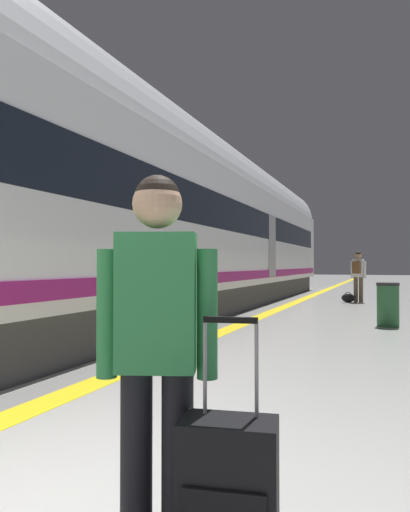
{
  "coord_description": "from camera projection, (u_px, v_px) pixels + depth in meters",
  "views": [
    {
      "loc": [
        1.72,
        -1.16,
        1.29
      ],
      "look_at": [
        -1.13,
        5.93,
        1.43
      ],
      "focal_mm": 32.1,
      "sensor_mm": 36.0,
      "label": 1
    }
  ],
  "objects": [
    {
      "name": "safety_line_strip",
      "position": [
        261.0,
        316.0,
        11.44
      ],
      "size": [
        0.36,
        80.0,
        0.01
      ],
      "primitive_type": "cube",
      "color": "yellow",
      "rests_on": "ground"
    },
    {
      "name": "passenger_near",
      "position": [
        358.0,
        272.0,
        15.72
      ],
      "size": [
        0.52,
        0.41,
        1.74
      ],
      "color": "brown",
      "rests_on": "ground"
    },
    {
      "name": "rolling_suitcase_foreground",
      "position": [
        228.0,
        501.0,
        1.76
      ],
      "size": [
        0.41,
        0.29,
        1.08
      ],
      "color": "black",
      "rests_on": "ground"
    },
    {
      "name": "duffel_bag_near",
      "position": [
        348.0,
        298.0,
        15.6
      ],
      "size": [
        0.44,
        0.26,
        0.36
      ],
      "color": "black",
      "rests_on": "ground"
    },
    {
      "name": "traveller_foreground",
      "position": [
        157.0,
        337.0,
        1.97
      ],
      "size": [
        0.5,
        0.3,
        1.68
      ],
      "color": "black",
      "rests_on": "ground"
    },
    {
      "name": "waste_bin",
      "position": [
        388.0,
        304.0,
        9.56
      ],
      "size": [
        0.46,
        0.46,
        0.91
      ],
      "color": "#2D6638",
      "rests_on": "ground"
    },
    {
      "name": "high_speed_train",
      "position": [
        119.0,
        204.0,
        9.14
      ],
      "size": [
        2.94,
        35.45,
        4.97
      ],
      "color": "#38383D",
      "rests_on": "ground"
    },
    {
      "name": "tactile_edge_band",
      "position": [
        250.0,
        315.0,
        11.55
      ],
      "size": [
        0.55,
        80.0,
        0.01
      ],
      "primitive_type": "cube",
      "color": "slate",
      "rests_on": "ground"
    }
  ]
}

